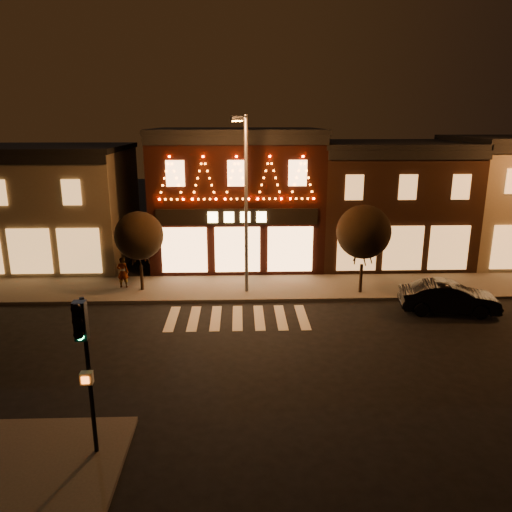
{
  "coord_description": "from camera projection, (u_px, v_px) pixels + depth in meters",
  "views": [
    {
      "loc": [
        0.13,
        -17.27,
        8.82
      ],
      "look_at": [
        0.85,
        4.0,
        2.95
      ],
      "focal_mm": 34.79,
      "sensor_mm": 36.0,
      "label": 1
    }
  ],
  "objects": [
    {
      "name": "pedestrian",
      "position": [
        123.0,
        272.0,
        26.34
      ],
      "size": [
        0.63,
        0.43,
        1.67
      ],
      "primitive_type": "imported",
      "rotation": [
        0.0,
        0.0,
        3.1
      ],
      "color": "gray",
      "rests_on": "sidewalk_far"
    },
    {
      "name": "building_pulp",
      "position": [
        237.0,
        196.0,
        31.34
      ],
      "size": [
        10.2,
        8.34,
        8.3
      ],
      "color": "black",
      "rests_on": "ground"
    },
    {
      "name": "building_left",
      "position": [
        30.0,
        205.0,
        31.06
      ],
      "size": [
        12.2,
        8.28,
        7.3
      ],
      "color": "#716650",
      "rests_on": "ground"
    },
    {
      "name": "tree_right",
      "position": [
        364.0,
        232.0,
        24.97
      ],
      "size": [
        2.74,
        2.74,
        4.58
      ],
      "rotation": [
        0.0,
        0.0,
        0.07
      ],
      "color": "black",
      "rests_on": "sidewalk_far"
    },
    {
      "name": "traffic_signal_near",
      "position": [
        84.0,
        348.0,
        12.48
      ],
      "size": [
        0.32,
        0.45,
        4.41
      ],
      "rotation": [
        0.0,
        0.0,
        0.04
      ],
      "color": "black",
      "rests_on": "sidewalk_near"
    },
    {
      "name": "tree_left",
      "position": [
        139.0,
        236.0,
        25.42
      ],
      "size": [
        2.5,
        2.5,
        4.17
      ],
      "rotation": [
        0.0,
        0.0,
        0.19
      ],
      "color": "black",
      "rests_on": "sidewalk_far"
    },
    {
      "name": "ground",
      "position": [
        237.0,
        358.0,
        18.98
      ],
      "size": [
        120.0,
        120.0,
        0.0
      ],
      "primitive_type": "plane",
      "color": "black",
      "rests_on": "ground"
    },
    {
      "name": "building_right_a",
      "position": [
        385.0,
        201.0,
        31.77
      ],
      "size": [
        9.2,
        8.28,
        7.5
      ],
      "color": "#351D12",
      "rests_on": "ground"
    },
    {
      "name": "dark_sedan",
      "position": [
        449.0,
        298.0,
        23.3
      ],
      "size": [
        4.66,
        2.23,
        1.47
      ],
      "primitive_type": "imported",
      "rotation": [
        0.0,
        0.0,
        1.42
      ],
      "color": "black",
      "rests_on": "ground"
    },
    {
      "name": "sidewalk_far",
      "position": [
        275.0,
        287.0,
        26.73
      ],
      "size": [
        44.0,
        4.0,
        0.15
      ],
      "primitive_type": "cube",
      "color": "#47423D",
      "rests_on": "ground"
    },
    {
      "name": "streetlamp_mid",
      "position": [
        245.0,
        192.0,
        24.32
      ],
      "size": [
        0.8,
        2.04,
        8.9
      ],
      "rotation": [
        0.0,
        0.0,
        0.23
      ],
      "color": "#59595E",
      "rests_on": "sidewalk_far"
    }
  ]
}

